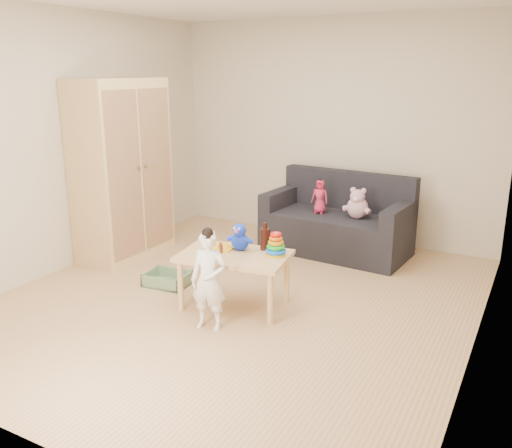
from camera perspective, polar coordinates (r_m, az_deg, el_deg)
The scene contains 13 objects.
room at distance 4.60m, azimuth -2.05°, elevation 7.13°, with size 4.50×4.50×4.50m.
wardrobe at distance 6.05m, azimuth -13.95°, elevation 5.55°, with size 0.53×1.07×1.92m, color #E7C57E.
sofa at distance 6.18m, azimuth 8.38°, elevation -0.97°, with size 1.59×0.80×0.45m, color black.
play_table at distance 4.73m, azimuth -2.27°, elevation -5.94°, with size 0.92×0.58×0.49m, color tan.
storage_bin at distance 5.32m, azimuth -9.29°, elevation -5.71°, with size 0.41×0.31×0.12m, color #678761, non-canonical shape.
toddler at distance 4.30m, azimuth -4.99°, elevation -6.06°, with size 0.29×0.20×0.79m, color white.
pink_bear at distance 5.97m, azimuth 10.65°, elevation 1.95°, with size 0.25×0.21×0.28m, color #CC96A9, non-canonical shape.
doll at distance 6.10m, azimuth 6.73°, elevation 2.84°, with size 0.19×0.13×0.37m, color #C5254C.
ring_stacker at distance 4.58m, azimuth 2.10°, elevation -2.35°, with size 0.18×0.18×0.20m.
brown_bottle at distance 4.72m, azimuth 0.96°, elevation -1.49°, with size 0.08×0.08×0.25m.
blue_plush at distance 4.71m, azimuth -1.70°, elevation -1.31°, with size 0.20×0.16×0.25m, color #1C40FF, non-canonical shape.
wooden_figure at distance 4.65m, azimuth -3.72°, elevation -2.48°, with size 0.04×0.03×0.10m, color #5D291D, non-canonical shape.
yellow_book at distance 4.79m, azimuth -3.60°, elevation -2.49°, with size 0.21×0.21×0.02m, color yellow.
Camera 1 is at (2.31, -3.92, 2.00)m, focal length 38.00 mm.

